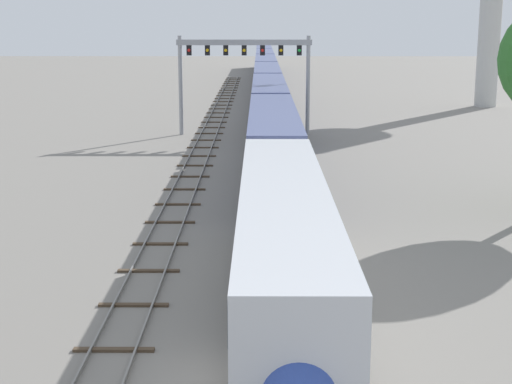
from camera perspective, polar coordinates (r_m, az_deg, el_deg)
ground_plane at (r=23.73m, az=-2.63°, el=-13.49°), size 400.00×400.00×0.00m
track_main at (r=81.96m, az=0.87°, el=5.30°), size 2.60×200.00×0.16m
track_near at (r=62.34m, az=-4.02°, el=2.97°), size 2.60×160.00×0.16m
passenger_train at (r=94.52m, az=0.80°, el=7.82°), size 3.04×158.06×4.80m
signal_gantry at (r=71.06m, az=-0.87°, el=9.44°), size 12.10×0.49×8.89m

